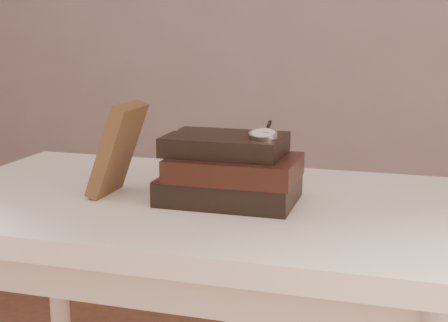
% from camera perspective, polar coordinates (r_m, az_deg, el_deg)
% --- Properties ---
extents(table, '(1.00, 0.60, 0.75)m').
position_cam_1_polar(table, '(1.24, -3.10, -7.25)').
color(table, white).
rests_on(table, ground).
extents(book_stack, '(0.25, 0.17, 0.12)m').
position_cam_1_polar(book_stack, '(1.16, 0.54, -0.90)').
color(book_stack, black).
rests_on(book_stack, table).
extents(journal, '(0.09, 0.11, 0.18)m').
position_cam_1_polar(journal, '(1.22, -9.51, 1.05)').
color(journal, '#402B18').
rests_on(journal, table).
extents(pocket_watch, '(0.05, 0.15, 0.02)m').
position_cam_1_polar(pocket_watch, '(1.12, 3.55, 2.42)').
color(pocket_watch, silver).
rests_on(pocket_watch, book_stack).
extents(eyeglasses, '(0.10, 0.12, 0.05)m').
position_cam_1_polar(eyeglasses, '(1.26, -2.24, 0.73)').
color(eyeglasses, silver).
rests_on(eyeglasses, book_stack).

